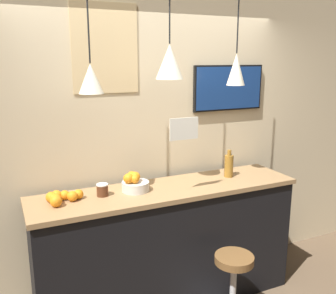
# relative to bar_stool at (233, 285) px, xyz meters

# --- Properties ---
(back_wall) EXTENTS (8.00, 0.06, 2.90)m
(back_wall) POSITION_rel_bar_stool_xyz_m (-0.33, 0.91, 1.07)
(back_wall) COLOR beige
(back_wall) RESTS_ON ground_plane
(service_counter) EXTENTS (2.28, 0.56, 1.07)m
(service_counter) POSITION_rel_bar_stool_xyz_m (-0.33, 0.52, 0.16)
(service_counter) COLOR black
(service_counter) RESTS_ON ground_plane
(bar_stool) EXTENTS (0.41, 0.41, 0.63)m
(bar_stool) POSITION_rel_bar_stool_xyz_m (0.00, 0.00, 0.00)
(bar_stool) COLOR #B7B7BC
(bar_stool) RESTS_ON ground_plane
(fruit_bowl) EXTENTS (0.22, 0.22, 0.16)m
(fruit_bowl) POSITION_rel_bar_stool_xyz_m (-0.61, 0.56, 0.76)
(fruit_bowl) COLOR beige
(fruit_bowl) RESTS_ON service_counter
(orange_pile) EXTENTS (0.28, 0.21, 0.09)m
(orange_pile) POSITION_rel_bar_stool_xyz_m (-1.20, 0.56, 0.73)
(orange_pile) COLOR orange
(orange_pile) RESTS_ON service_counter
(juice_bottle) EXTENTS (0.08, 0.08, 0.25)m
(juice_bottle) POSITION_rel_bar_stool_xyz_m (0.30, 0.56, 0.80)
(juice_bottle) COLOR olive
(juice_bottle) RESTS_ON service_counter
(spread_jar) EXTENTS (0.09, 0.09, 0.10)m
(spread_jar) POSITION_rel_bar_stool_xyz_m (-0.87, 0.56, 0.74)
(spread_jar) COLOR #562D19
(spread_jar) RESTS_ON service_counter
(pendant_lamp_left) EXTENTS (0.18, 0.18, 0.93)m
(pendant_lamp_left) POSITION_rel_bar_stool_xyz_m (-0.94, 0.49, 1.61)
(pendant_lamp_left) COLOR black
(pendant_lamp_middle) EXTENTS (0.22, 0.22, 0.84)m
(pendant_lamp_middle) POSITION_rel_bar_stool_xyz_m (-0.33, 0.49, 1.72)
(pendant_lamp_middle) COLOR black
(pendant_lamp_right) EXTENTS (0.16, 0.16, 0.90)m
(pendant_lamp_right) POSITION_rel_bar_stool_xyz_m (0.29, 0.49, 1.66)
(pendant_lamp_right) COLOR black
(mounted_tv) EXTENTS (0.74, 0.04, 0.43)m
(mounted_tv) POSITION_rel_bar_stool_xyz_m (0.46, 0.86, 1.47)
(mounted_tv) COLOR black
(hanging_menu_board) EXTENTS (0.24, 0.01, 0.17)m
(hanging_menu_board) POSITION_rel_bar_stool_xyz_m (-0.28, 0.32, 1.22)
(hanging_menu_board) COLOR silver
(wall_poster) EXTENTS (0.55, 0.01, 0.72)m
(wall_poster) POSITION_rel_bar_stool_xyz_m (-0.72, 0.87, 1.82)
(wall_poster) COLOR #DBBC84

